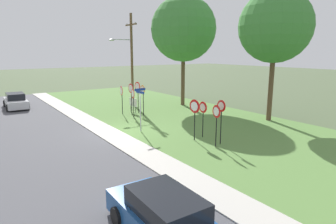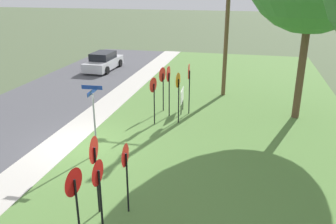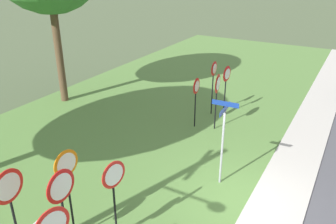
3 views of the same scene
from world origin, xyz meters
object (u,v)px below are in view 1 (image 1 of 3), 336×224
Objects in this scene: yield_sign_far_right at (203,111)px; stop_sign_far_left at (138,90)px; utility_pole at (130,56)px; oak_tree_left at (183,29)px; stop_sign_near_right at (133,97)px; oak_tree_right at (275,27)px; street_name_post at (140,106)px; parked_sedan_distant at (166,220)px; stop_sign_near_left at (143,94)px; yield_sign_far_left at (194,110)px; stop_sign_far_right at (131,92)px; stop_sign_far_center at (122,94)px; notice_board at (133,103)px; parked_hatchback_near at (16,101)px; yield_sign_near_left at (221,112)px; yield_sign_near_right at (216,116)px.

stop_sign_far_left is at bearing 175.87° from yield_sign_far_right.
oak_tree_left is (3.01, 4.06, 2.52)m from utility_pole.
stop_sign_near_right is 0.27× the size of utility_pole.
oak_tree_right is (11.87, 5.54, 2.21)m from utility_pole.
street_name_post is at bearing -10.18° from stop_sign_near_right.
parked_sedan_distant is (15.57, -7.64, -1.33)m from stop_sign_far_left.
street_name_post reaches higher than stop_sign_far_left.
stop_sign_near_left is 1.02× the size of yield_sign_far_left.
oak_tree_right is (7.52, 7.78, 4.98)m from stop_sign_far_right.
street_name_post is at bearing -145.47° from yield_sign_far_right.
utility_pole reaches higher than parked_sedan_distant.
stop_sign_far_center is at bearing 159.45° from parked_sedan_distant.
yield_sign_far_left is at bearing -34.09° from oak_tree_left.
stop_sign_far_left reaches higher than notice_board.
street_name_post reaches higher than parked_hatchback_near.
yield_sign_near_left is at bearing -4.41° from notice_board.
oak_tree_right reaches higher than parked_sedan_distant.
yield_sign_far_right is 0.25× the size of utility_pole.
parked_sedan_distant is (10.21, -4.90, -1.09)m from street_name_post.
yield_sign_near_right is 1.87× the size of notice_board.
oak_tree_left reaches higher than notice_board.
parked_hatchback_near is at bearing -157.04° from yield_sign_far_right.
street_name_post reaches higher than yield_sign_far_right.
oak_tree_left is (-1.34, 6.31, 5.28)m from stop_sign_far_right.
stop_sign_near_left is at bearing 120.96° from stop_sign_near_right.
yield_sign_near_left is at bearing -6.93° from utility_pole.
stop_sign_far_left reaches higher than stop_sign_near_right.
yield_sign_near_right is 0.96× the size of yield_sign_far_left.
stop_sign_near_left is at bearing 39.30° from stop_sign_far_right.
oak_tree_left is (-6.12, 8.13, 5.49)m from street_name_post.
stop_sign_near_left is 16.05m from parked_sedan_distant.
oak_tree_right is at bearing 113.49° from yield_sign_near_right.
oak_tree_right is (6.73, 7.14, 5.07)m from stop_sign_near_left.
yield_sign_near_left is 0.25× the size of oak_tree_left.
stop_sign_far_center is 0.83× the size of street_name_post.
stop_sign_near_left is 8.09m from oak_tree_left.
yield_sign_far_left is (7.50, -0.86, 0.01)m from stop_sign_near_left.
stop_sign_near_left is 12.69m from parked_hatchback_near.
yield_sign_near_right is at bearing -8.99° from utility_pole.
stop_sign_far_center is at bearing -134.94° from oak_tree_right.
stop_sign_far_center reaches higher than notice_board.
yield_sign_far_right is (8.07, 0.63, -0.28)m from stop_sign_far_right.
yield_sign_near_right is 0.23× the size of oak_tree_left.
oak_tree_left is (-9.63, 6.52, 5.36)m from yield_sign_far_left.
stop_sign_near_left is 0.55× the size of parked_sedan_distant.
street_name_post is at bearing -32.38° from stop_sign_far_left.
yield_sign_near_left is at bearing -7.44° from stop_sign_far_left.
oak_tree_right is at bearing 63.17° from stop_sign_near_right.
yield_sign_near_right is 1.06× the size of yield_sign_far_right.
notice_board is 17.34m from parked_sedan_distant.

